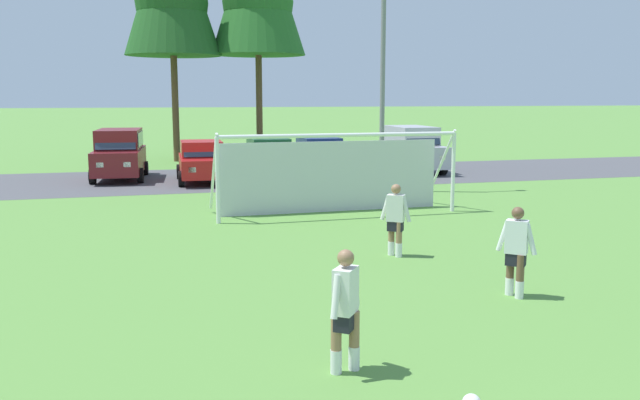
# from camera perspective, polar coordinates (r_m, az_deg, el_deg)

# --- Properties ---
(ground_plane) EXTENTS (400.00, 400.00, 0.00)m
(ground_plane) POSITION_cam_1_polar(r_m,az_deg,el_deg) (18.03, 0.90, -2.47)
(ground_plane) COLOR #598C3D
(parking_lot_strip) EXTENTS (52.00, 8.40, 0.01)m
(parking_lot_strip) POSITION_cam_1_polar(r_m,az_deg,el_deg) (29.46, -5.44, 1.97)
(parking_lot_strip) COLOR #4C4C51
(parking_lot_strip) RESTS_ON ground
(soccer_goal) EXTENTS (7.45, 2.08, 2.57)m
(soccer_goal) POSITION_cam_1_polar(r_m,az_deg,el_deg) (20.28, 1.18, 2.51)
(soccer_goal) COLOR white
(soccer_goal) RESTS_ON ground
(player_defender_far) EXTENTS (0.60, 0.56, 1.64)m
(player_defender_far) POSITION_cam_1_polar(r_m,az_deg,el_deg) (14.88, 6.54, -1.74)
(player_defender_far) COLOR #936B4C
(player_defender_far) RESTS_ON ground
(player_winger_left) EXTENTS (0.57, 0.59, 1.64)m
(player_winger_left) POSITION_cam_1_polar(r_m,az_deg,el_deg) (8.66, 2.21, -9.57)
(player_winger_left) COLOR #936B4C
(player_winger_left) RESTS_ON ground
(player_trailing_back) EXTENTS (0.56, 0.61, 1.64)m
(player_trailing_back) POSITION_cam_1_polar(r_m,az_deg,el_deg) (12.31, 16.58, -4.33)
(player_trailing_back) COLOR brown
(player_trailing_back) RESTS_ON ground
(parked_car_slot_far_left) EXTENTS (2.40, 4.73, 2.16)m
(parked_car_slot_far_left) POSITION_cam_1_polar(r_m,az_deg,el_deg) (29.83, -16.92, 3.85)
(parked_car_slot_far_left) COLOR maroon
(parked_car_slot_far_left) RESTS_ON ground
(parked_car_slot_left) EXTENTS (2.13, 4.25, 1.72)m
(parked_car_slot_left) POSITION_cam_1_polar(r_m,az_deg,el_deg) (28.11, -10.17, 3.32)
(parked_car_slot_left) COLOR red
(parked_car_slot_left) RESTS_ON ground
(parked_car_slot_center_left) EXTENTS (2.05, 4.21, 1.72)m
(parked_car_slot_center_left) POSITION_cam_1_polar(r_m,az_deg,el_deg) (29.58, -4.41, 3.71)
(parked_car_slot_center_left) COLOR #194C2D
(parked_car_slot_center_left) RESTS_ON ground
(parked_car_slot_center) EXTENTS (2.08, 4.22, 1.72)m
(parked_car_slot_center) POSITION_cam_1_polar(r_m,az_deg,el_deg) (30.06, -0.03, 3.82)
(parked_car_slot_center) COLOR navy
(parked_car_slot_center) RESTS_ON ground
(parked_car_slot_center_right) EXTENTS (2.18, 4.62, 2.16)m
(parked_car_slot_center_right) POSITION_cam_1_polar(r_m,az_deg,el_deg) (31.66, 7.92, 4.43)
(parked_car_slot_center_right) COLOR #B2B2BC
(parked_car_slot_center_right) RESTS_ON ground
(street_lamp) EXTENTS (2.00, 0.32, 8.01)m
(street_lamp) POSITION_cam_1_polar(r_m,az_deg,el_deg) (25.01, 5.80, 10.23)
(street_lamp) COLOR slate
(street_lamp) RESTS_ON ground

